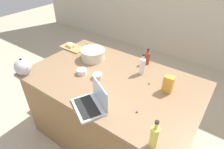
# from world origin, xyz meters

# --- Properties ---
(ground_plane) EXTENTS (12.00, 12.00, 0.00)m
(ground_plane) POSITION_xyz_m (0.00, 0.00, 0.00)
(ground_plane) COLOR #B7A88E
(island_counter) EXTENTS (1.83, 1.13, 0.90)m
(island_counter) POSITION_xyz_m (0.00, 0.00, 0.45)
(island_counter) COLOR olive
(island_counter) RESTS_ON ground
(laptop) EXTENTS (0.38, 0.35, 0.22)m
(laptop) POSITION_xyz_m (0.10, -0.44, 0.95)
(laptop) COLOR #B7B7BC
(laptop) RESTS_ON island_counter
(mixing_bowl_large) EXTENTS (0.30, 0.30, 0.13)m
(mixing_bowl_large) POSITION_xyz_m (-0.43, 0.20, 0.97)
(mixing_bowl_large) COLOR beige
(mixing_bowl_large) RESTS_ON island_counter
(bottle_soy) EXTENTS (0.06, 0.06, 0.19)m
(bottle_soy) POSITION_xyz_m (0.16, 0.48, 0.98)
(bottle_soy) COLOR maroon
(bottle_soy) RESTS_ON island_counter
(bottle_vinegar) EXTENTS (0.06, 0.06, 0.23)m
(bottle_vinegar) POSITION_xyz_m (0.21, 0.26, 0.99)
(bottle_vinegar) COLOR white
(bottle_vinegar) RESTS_ON island_counter
(bottle_oil) EXTENTS (0.06, 0.06, 0.25)m
(bottle_oil) POSITION_xyz_m (0.70, -0.49, 1.00)
(bottle_oil) COLOR #DBC64C
(bottle_oil) RESTS_ON island_counter
(kettle) EXTENTS (0.21, 0.18, 0.20)m
(kettle) POSITION_xyz_m (-0.83, -0.48, 0.98)
(kettle) COLOR #ADADB2
(kettle) RESTS_ON island_counter
(cutting_board) EXTENTS (0.34, 0.19, 0.02)m
(cutting_board) POSITION_xyz_m (-0.84, 0.26, 0.91)
(cutting_board) COLOR #AD7F4C
(cutting_board) RESTS_ON island_counter
(butter_stick_left) EXTENTS (0.11, 0.05, 0.04)m
(butter_stick_left) POSITION_xyz_m (-0.88, 0.24, 0.94)
(butter_stick_left) COLOR #F4E58C
(butter_stick_left) RESTS_ON cutting_board
(butter_stick_right) EXTENTS (0.11, 0.05, 0.04)m
(butter_stick_right) POSITION_xyz_m (-0.87, 0.28, 0.94)
(butter_stick_right) COLOR #F4E58C
(butter_stick_right) RESTS_ON cutting_board
(ramekin_small) EXTENTS (0.11, 0.11, 0.05)m
(ramekin_small) POSITION_xyz_m (-0.32, -0.12, 0.93)
(ramekin_small) COLOR white
(ramekin_small) RESTS_ON island_counter
(ramekin_medium) EXTENTS (0.10, 0.10, 0.05)m
(ramekin_medium) POSITION_xyz_m (-0.13, -0.08, 0.93)
(ramekin_medium) COLOR beige
(ramekin_medium) RESTS_ON island_counter
(candy_bag) EXTENTS (0.09, 0.06, 0.17)m
(candy_bag) POSITION_xyz_m (0.55, 0.13, 0.99)
(candy_bag) COLOR gold
(candy_bag) RESTS_ON island_counter
(candy_0) EXTENTS (0.02, 0.02, 0.02)m
(candy_0) POSITION_xyz_m (-0.78, 0.48, 0.91)
(candy_0) COLOR yellow
(candy_0) RESTS_ON island_counter
(candy_1) EXTENTS (0.01, 0.01, 0.01)m
(candy_1) POSITION_xyz_m (-0.11, -0.10, 0.91)
(candy_1) COLOR red
(candy_1) RESTS_ON island_counter
(candy_2) EXTENTS (0.02, 0.02, 0.02)m
(candy_2) POSITION_xyz_m (0.45, -0.27, 0.91)
(candy_2) COLOR #CC3399
(candy_2) RESTS_ON island_counter
(candy_3) EXTENTS (0.02, 0.02, 0.02)m
(candy_3) POSITION_xyz_m (0.13, -0.30, 0.91)
(candy_3) COLOR green
(candy_3) RESTS_ON island_counter
(candy_4) EXTENTS (0.02, 0.02, 0.02)m
(candy_4) POSITION_xyz_m (0.36, 0.14, 0.91)
(candy_4) COLOR orange
(candy_4) RESTS_ON island_counter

